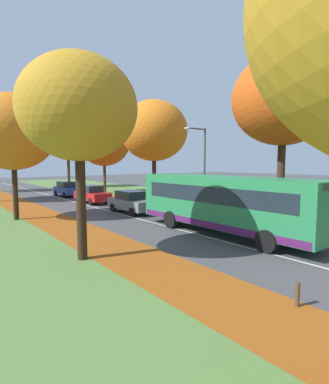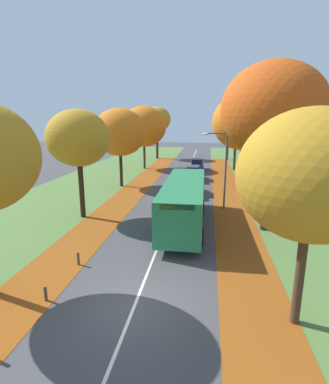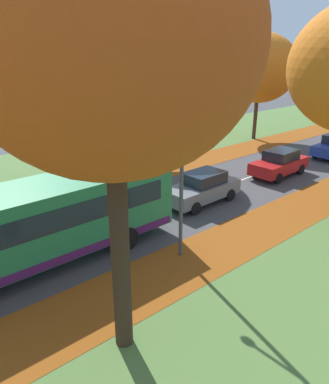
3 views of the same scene
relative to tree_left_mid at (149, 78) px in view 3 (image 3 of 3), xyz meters
name	(u,v)px [view 3 (image 3 of 3)]	position (x,y,z in m)	size (l,w,h in m)	color
grass_verge_left	(124,155)	(-2.85, -0.22, -5.62)	(12.00, 90.00, 0.01)	#517538
leaf_litter_left	(82,191)	(1.75, -6.22, -5.61)	(2.80, 60.00, 0.00)	#8C4714
leaf_litter_right	(202,255)	(10.95, -6.22, -5.61)	(2.80, 60.00, 0.00)	#8C4714
road_centre_line	(217,188)	(6.35, -0.22, -5.62)	(0.12, 80.00, 0.01)	silver
tree_left_mid	(149,78)	(0.00, 0.00, 0.00)	(5.35, 5.35, 8.04)	black
tree_left_far	(260,68)	(0.03, 11.67, 0.28)	(6.23, 6.23, 8.71)	#422D1E
tree_left_distant	(327,55)	(0.00, 22.80, 1.18)	(4.75, 4.75, 8.99)	#422D1E
tree_right_near	(110,43)	(12.68, -11.06, 1.86)	(6.17, 6.17, 10.29)	#382619
streetlamp_right	(175,159)	(10.02, -6.82, -1.88)	(1.89, 0.28, 6.00)	#47474C
bus	(39,221)	(7.50, -11.01, -3.92)	(2.74, 10.42, 2.98)	#237A47
car_grey_lead	(202,188)	(7.25, -2.42, -4.81)	(1.86, 4.24, 1.62)	slate
car_red_following	(279,163)	(7.32, 4.37, -4.81)	(1.88, 4.25, 1.62)	#B21919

